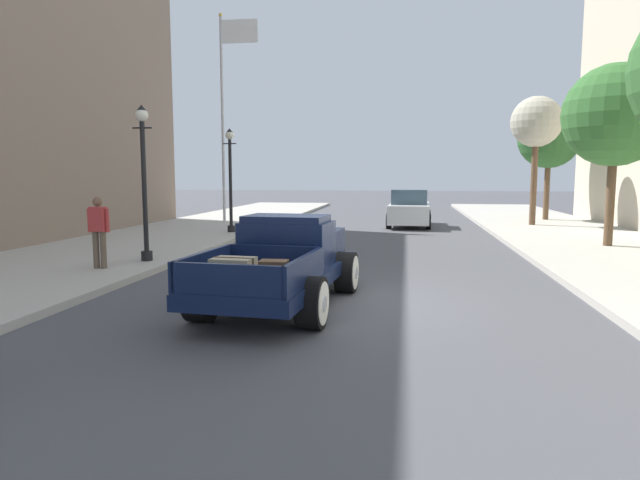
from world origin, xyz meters
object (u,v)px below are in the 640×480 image
object	(u,v)px
street_lamp_near	(144,171)
hotrod_truck_navy	(286,261)
street_tree_farthest	(549,138)
pedestrian_sidewalk_left	(99,228)
street_lamp_far	(230,172)
street_tree_second	(615,116)
car_background_white	(409,209)
street_tree_third	(536,123)
flagpole	(227,96)

from	to	relation	value
street_lamp_near	hotrod_truck_navy	bearing A→B (deg)	-37.80
street_lamp_near	street_tree_farthest	bearing A→B (deg)	49.07
pedestrian_sidewalk_left	street_tree_farthest	xyz separation A→B (m)	(13.60, 16.33, 2.95)
pedestrian_sidewalk_left	street_tree_farthest	distance (m)	21.45
street_lamp_far	street_tree_second	world-z (taller)	street_tree_second
street_lamp_far	street_tree_second	bearing A→B (deg)	-9.70
hotrod_truck_navy	car_background_white	distance (m)	15.58
hotrod_truck_navy	street_tree_farthest	size ratio (longest dim) A/B	0.94
street_tree_third	pedestrian_sidewalk_left	bearing A→B (deg)	-132.90
hotrod_truck_navy	flagpole	bearing A→B (deg)	111.68
street_tree_third	street_lamp_far	bearing A→B (deg)	-157.50
hotrod_truck_navy	street_tree_third	size ratio (longest dim) A/B	0.93
street_lamp_near	street_tree_third	bearing A→B (deg)	45.52
hotrod_truck_navy	flagpole	size ratio (longest dim) A/B	0.55
street_lamp_near	flagpole	size ratio (longest dim) A/B	0.42
car_background_white	street_tree_third	distance (m)	6.40
hotrod_truck_navy	car_background_white	bearing A→B (deg)	81.60
street_lamp_near	pedestrian_sidewalk_left	bearing A→B (deg)	-112.91
street_tree_second	street_tree_third	bearing A→B (deg)	95.74
flagpole	street_tree_third	xyz separation A→B (m)	(13.31, 0.77, -1.31)
pedestrian_sidewalk_left	street_tree_third	size ratio (longest dim) A/B	0.30
street_lamp_far	street_tree_third	bearing A→B (deg)	22.50
flagpole	street_tree_farthest	xyz separation A→B (m)	(14.57, 3.81, -1.73)
hotrod_truck_navy	street_tree_farthest	bearing A→B (deg)	64.54
flagpole	street_tree_third	world-z (taller)	flagpole
street_lamp_near	flagpole	xyz separation A→B (m)	(-1.50, 11.26, 3.39)
hotrod_truck_navy	street_tree_second	xyz separation A→B (m)	(8.22, 8.29, 3.29)
pedestrian_sidewalk_left	flagpole	size ratio (longest dim) A/B	0.18
pedestrian_sidewalk_left	street_lamp_far	bearing A→B (deg)	86.86
pedestrian_sidewalk_left	street_lamp_near	distance (m)	1.88
street_tree_second	street_tree_third	xyz separation A→B (m)	(-0.71, 7.08, 0.42)
street_lamp_far	flagpole	xyz separation A→B (m)	(-1.43, 4.15, 3.39)
car_background_white	street_tree_second	size ratio (longest dim) A/B	0.80
hotrod_truck_navy	flagpole	distance (m)	16.49
street_tree_second	car_background_white	bearing A→B (deg)	129.85
pedestrian_sidewalk_left	street_lamp_far	distance (m)	8.47
hotrod_truck_navy	pedestrian_sidewalk_left	world-z (taller)	pedestrian_sidewalk_left
pedestrian_sidewalk_left	hotrod_truck_navy	bearing A→B (deg)	-23.30
hotrod_truck_navy	street_lamp_far	size ratio (longest dim) A/B	1.31
street_lamp_far	flagpole	world-z (taller)	flagpole
car_background_white	street_tree_third	xyz separation A→B (m)	(5.23, -0.05, 3.69)
hotrod_truck_navy	street_lamp_far	bearing A→B (deg)	112.74
flagpole	pedestrian_sidewalk_left	bearing A→B (deg)	-85.58
hotrod_truck_navy	pedestrian_sidewalk_left	size ratio (longest dim) A/B	3.05
street_lamp_near	flagpole	bearing A→B (deg)	97.59
car_background_white	street_lamp_near	size ratio (longest dim) A/B	1.13
hotrod_truck_navy	street_lamp_near	world-z (taller)	street_lamp_near
street_lamp_near	street_tree_second	distance (m)	13.57
street_lamp_near	street_tree_third	world-z (taller)	street_tree_third
street_lamp_near	street_tree_second	bearing A→B (deg)	21.56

